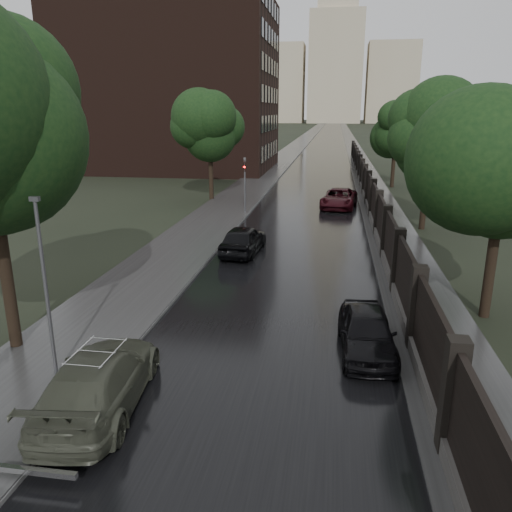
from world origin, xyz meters
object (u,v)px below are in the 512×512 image
object	(u,v)px
tree_right_c	(396,135)
hatchback_left	(243,239)
traffic_light	(245,180)
car_right_far	(339,198)
tree_left_far	(210,135)
tree_right_b	(429,149)
lamp_post	(46,289)
tree_right_a	(503,179)
car_right_near	(367,332)
volga_sedan	(99,380)

from	to	relation	value
tree_right_c	hatchback_left	bearing A→B (deg)	-111.79
traffic_light	car_right_far	bearing A→B (deg)	26.89
tree_left_far	tree_right_b	world-z (taller)	tree_left_far
lamp_post	car_right_far	size ratio (longest dim) A/B	0.98
tree_left_far	tree_right_a	distance (m)	26.91
car_right_near	lamp_post	bearing A→B (deg)	-163.30
tree_right_a	volga_sedan	size ratio (longest dim) A/B	1.37
traffic_light	lamp_post	bearing A→B (deg)	-92.68
hatchback_left	tree_right_c	bearing A→B (deg)	-107.68
tree_right_a	tree_right_b	bearing A→B (deg)	90.00
car_right_near	car_right_far	xyz separation A→B (m)	(-0.74, 23.88, 0.04)
volga_sedan	hatchback_left	world-z (taller)	hatchback_left
tree_right_a	traffic_light	xyz separation A→B (m)	(-11.80, 16.99, -2.55)
tree_left_far	volga_sedan	size ratio (longest dim) A/B	1.44
tree_left_far	volga_sedan	distance (m)	30.21
tree_right_a	tree_right_b	size ratio (longest dim) A/B	1.00
car_right_near	tree_right_a	bearing A→B (deg)	35.94
tree_left_far	volga_sedan	bearing A→B (deg)	-81.53
tree_right_b	car_right_near	distance (m)	18.54
tree_right_b	volga_sedan	distance (m)	24.60
car_right_near	car_right_far	size ratio (longest dim) A/B	0.77
tree_right_c	car_right_near	bearing A→B (deg)	-97.04
hatchback_left	lamp_post	bearing A→B (deg)	82.12
tree_right_c	traffic_light	xyz separation A→B (m)	(-11.80, -15.01, -2.55)
tree_right_b	lamp_post	size ratio (longest dim) A/B	1.37
volga_sedan	hatchback_left	bearing A→B (deg)	-100.43
volga_sedan	car_right_far	size ratio (longest dim) A/B	0.98
tree_right_c	tree_right_a	bearing A→B (deg)	-90.00
tree_left_far	tree_right_c	distance (m)	18.45
tree_left_far	tree_right_b	distance (m)	17.45
traffic_light	volga_sedan	distance (m)	24.60
tree_left_far	tree_right_a	xyz separation A→B (m)	(15.50, -22.00, -0.29)
car_right_near	volga_sedan	bearing A→B (deg)	-151.65
tree_right_b	volga_sedan	xyz separation A→B (m)	(-11.10, -21.54, -4.20)
tree_left_far	tree_right_c	size ratio (longest dim) A/B	1.05
tree_right_b	volga_sedan	size ratio (longest dim) A/B	1.37
tree_right_b	traffic_light	size ratio (longest dim) A/B	1.75
tree_right_a	volga_sedan	xyz separation A→B (m)	(-11.10, -7.54, -4.20)
car_right_near	tree_left_far	bearing A→B (deg)	110.86
lamp_post	hatchback_left	world-z (taller)	lamp_post
tree_left_far	tree_right_b	xyz separation A→B (m)	(15.50, -8.00, -0.29)
tree_right_c	lamp_post	xyz separation A→B (m)	(-12.90, -38.50, -2.28)
tree_right_a	car_right_far	distance (m)	21.43
tree_left_far	car_right_near	size ratio (longest dim) A/B	1.83
car_right_near	tree_right_b	bearing A→B (deg)	73.25
tree_right_a	car_right_far	size ratio (longest dim) A/B	1.34
tree_right_a	car_right_near	world-z (taller)	tree_right_a
tree_right_c	car_right_near	size ratio (longest dim) A/B	1.74
lamp_post	tree_right_a	bearing A→B (deg)	26.74
tree_left_far	lamp_post	xyz separation A→B (m)	(2.60, -28.50, -2.57)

